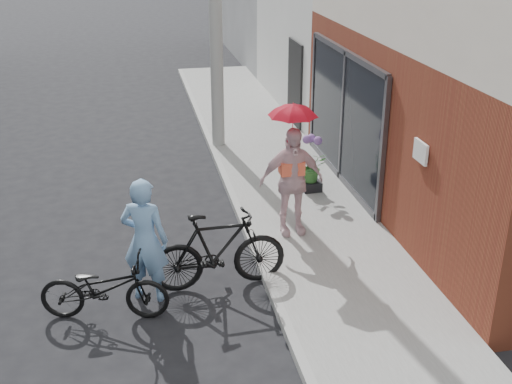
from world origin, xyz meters
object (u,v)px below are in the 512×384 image
object	(u,v)px
bike_right	(218,250)
planter	(311,185)
officer	(145,240)
bike_left	(104,288)
kimono_woman	(291,181)

from	to	relation	value
bike_right	planter	world-z (taller)	bike_right
officer	planter	xyz separation A→B (m)	(3.16, 2.95, -0.68)
bike_left	planter	bearing A→B (deg)	-36.79
bike_right	planter	size ratio (longest dim) A/B	5.63
planter	bike_left	bearing A→B (deg)	-138.28
bike_right	bike_left	bearing A→B (deg)	104.56
planter	officer	bearing A→B (deg)	-137.01
bike_left	kimono_woman	xyz separation A→B (m)	(2.92, 1.72, 0.57)
bike_left	bike_right	bearing A→B (deg)	-61.66
bike_left	planter	world-z (taller)	bike_left
officer	bike_left	size ratio (longest dim) A/B	1.06
bike_right	planter	distance (m)	3.60
bike_left	kimono_woman	bearing A→B (deg)	-48.00
bike_right	kimono_woman	world-z (taller)	kimono_woman
bike_right	kimono_woman	bearing A→B (deg)	-49.70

